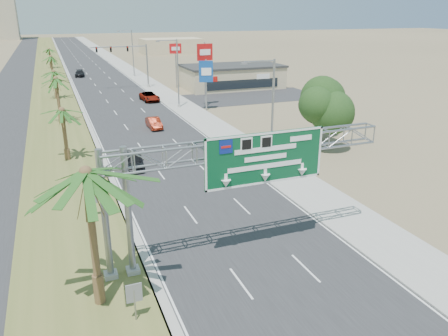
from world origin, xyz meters
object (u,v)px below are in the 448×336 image
sign_gantry (237,158)px  car_far (80,74)px  car_left_lane (135,161)px  pole_sign_red_far (176,52)px  signal_mast (136,62)px  palm_near (86,174)px  car_right_lane (150,97)px  pole_sign_red_near (205,56)px  pole_sign_blue (206,73)px  car_mid_lane (154,123)px  store_building (232,77)px

sign_gantry → car_far: (-2.79, 82.35, -5.37)m
car_left_lane → pole_sign_red_far: size_ratio=0.48×
car_left_lane → pole_sign_red_far: pole_sign_red_far is taller
signal_mast → car_far: signal_mast is taller
palm_near → car_right_lane: palm_near is taller
car_left_lane → car_right_lane: 32.44m
palm_near → car_left_lane: palm_near is taller
pole_sign_red_far → car_right_lane: bearing=-125.1°
car_far → pole_sign_red_near: (15.33, -41.04, 6.82)m
car_left_lane → pole_sign_red_near: (15.30, 23.88, 6.82)m
pole_sign_blue → pole_sign_red_far: pole_sign_red_far is taller
car_mid_lane → car_right_lane: 17.84m
signal_mast → pole_sign_blue: (5.53, -23.37, 0.53)m
car_right_lane → pole_sign_red_far: 14.48m
palm_near → signal_mast: bearing=77.3°
car_far → pole_sign_red_near: pole_sign_red_near is taller
sign_gantry → pole_sign_red_near: size_ratio=1.76×
palm_near → store_building: (31.20, 58.00, -4.93)m
palm_near → car_far: size_ratio=1.75×
pole_sign_red_far → car_mid_lane: bearing=-111.1°
car_right_lane → pole_sign_blue: (6.21, -10.11, 4.66)m
car_left_lane → pole_sign_red_near: size_ratio=0.43×
car_mid_lane → pole_sign_blue: bearing=37.8°
car_right_lane → pole_sign_blue: bearing=-61.8°
car_far → pole_sign_blue: (14.55, -43.67, 4.69)m
car_far → pole_sign_red_far: bearing=-48.3°
car_far → pole_sign_red_far: pole_sign_red_far is taller
car_far → pole_sign_red_far: 28.39m
palm_near → pole_sign_red_near: pole_sign_red_near is taller
signal_mast → store_building: size_ratio=0.57×
pole_sign_red_near → signal_mast: bearing=106.9°
car_right_lane → pole_sign_blue: 12.75m
signal_mast → car_mid_lane: size_ratio=2.53×
store_building → car_right_lane: bearing=-157.4°
car_mid_lane → pole_sign_red_far: 30.96m
car_right_lane → car_far: 34.58m
palm_near → pole_sign_red_far: size_ratio=1.00×
sign_gantry → car_far: bearing=91.9°
palm_near → signal_mast: palm_near is taller
sign_gantry → car_left_lane: 18.45m
signal_mast → car_left_lane: 45.70m
store_building → pole_sign_blue: (-11.30, -17.40, 3.38)m
store_building → car_far: bearing=134.5°
car_mid_lane → car_right_lane: bearing=79.2°
store_building → car_far: 36.89m
store_building → car_left_lane: 46.49m
store_building → pole_sign_red_far: 11.49m
pole_sign_blue → car_far: bearing=108.4°
palm_near → store_building: bearing=61.7°
signal_mast → car_far: bearing=114.0°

